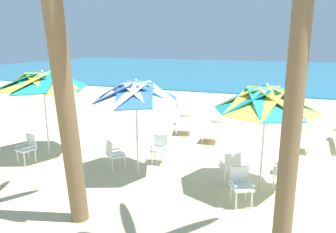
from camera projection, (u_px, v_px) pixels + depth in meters
name	position (u px, v px, depth m)	size (l,w,h in m)	color
ground_plane	(292.00, 161.00, 9.59)	(80.00, 80.00, 0.00)	beige
sea	(290.00, 72.00, 36.57)	(80.00, 36.00, 0.10)	teal
surf_foam	(290.00, 98.00, 19.93)	(80.00, 0.70, 0.01)	white
beach_umbrella_0	(266.00, 101.00, 7.26)	(2.42, 2.42, 2.63)	silver
plastic_chair_0	(230.00, 166.00, 7.93)	(0.61, 0.62, 0.87)	white
plastic_chair_1	(285.00, 170.00, 7.70)	(0.47, 0.44, 0.87)	white
plastic_chair_2	(241.00, 183.00, 6.96)	(0.60, 0.61, 0.87)	white
beach_umbrella_1	(136.00, 93.00, 8.11)	(2.30, 2.30, 2.63)	silver
plastic_chair_3	(114.00, 154.00, 8.79)	(0.63, 0.63, 0.87)	white
plastic_chair_4	(160.00, 147.00, 9.35)	(0.50, 0.52, 0.87)	white
beach_umbrella_2	(43.00, 81.00, 9.53)	(2.63, 2.63, 2.72)	silver
plastic_chair_5	(28.00, 147.00, 9.35)	(0.53, 0.56, 0.87)	white
sun_lounger_1	(298.00, 137.00, 10.98)	(0.65, 2.15, 0.62)	white
sun_lounger_2	(214.00, 130.00, 11.93)	(0.68, 2.16, 0.62)	white
sun_lounger_3	(185.00, 123.00, 12.96)	(1.13, 2.23, 0.62)	white
palm_tree_0	(58.00, 43.00, 5.45)	(2.82, 2.96, 5.97)	brown
palm_tree_1	(301.00, 30.00, 4.11)	(3.16, 3.10, 5.77)	brown
cooler_box	(286.00, 167.00, 8.60)	(0.50, 0.34, 0.40)	blue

